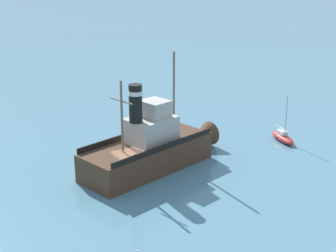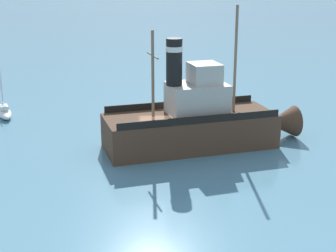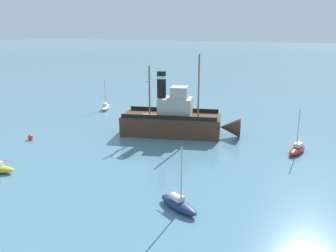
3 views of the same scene
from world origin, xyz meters
The scene contains 3 objects.
ground_plane centered at (0.00, 0.00, 0.00)m, with size 600.00×600.00×0.00m, color teal.
old_tugboat centered at (-1.57, 2.89, 1.83)m, with size 7.36×14.78×9.90m.
sailboat_white centered at (-9.61, -13.05, 0.43)m, with size 3.93×2.47×4.90m.
Camera 2 is at (33.24, -0.45, 12.43)m, focal length 55.00 mm.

